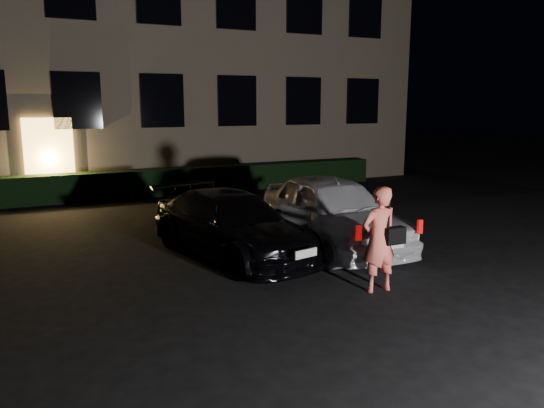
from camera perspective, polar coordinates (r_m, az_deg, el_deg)
name	(u,v)px	position (r m, az deg, el deg)	size (l,w,h in m)	color
ground	(350,301)	(8.16, 8.39, -10.27)	(80.00, 80.00, 0.00)	black
building	(133,21)	(21.93, -14.73, 18.51)	(20.00, 8.11, 12.00)	#706250
hedge	(169,182)	(17.52, -11.05, 2.39)	(15.00, 0.70, 0.85)	black
sedan	(232,224)	(10.28, -4.32, -2.20)	(2.53, 4.49, 1.23)	black
hatch	(332,211)	(10.96, 6.51, -0.77)	(2.02, 4.43, 1.47)	white
man	(379,239)	(8.42, 11.49, -3.71)	(0.68, 0.40, 1.67)	#FD6D5A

